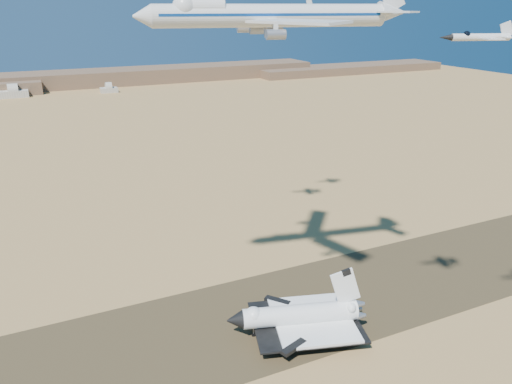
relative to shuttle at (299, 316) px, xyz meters
name	(u,v)px	position (x,y,z in m)	size (l,w,h in m)	color
ground	(239,324)	(-14.80, 11.52, -5.68)	(1200.00, 1200.00, 0.00)	#A47B48
runway	(239,324)	(-14.80, 11.52, -5.65)	(600.00, 50.00, 0.06)	#4A3C25
ridgeline	(122,79)	(50.52, 538.83, 1.95)	(960.00, 90.00, 18.00)	brown
hangars	(9,94)	(-78.80, 489.96, -0.85)	(200.50, 29.50, 30.00)	#B8B4A3
shuttle	(299,316)	(0.00, 0.00, 0.00)	(43.29, 33.96, 21.14)	white
carrier_747	(264,15)	(-8.27, 8.35, 86.49)	(71.49, 54.19, 17.75)	silver
crew_a	(338,343)	(7.38, -10.83, -4.79)	(0.61, 0.40, 1.67)	#D2620C
crew_b	(323,337)	(4.76, -6.35, -4.76)	(0.84, 0.48, 1.72)	#D2620C
crew_c	(330,339)	(6.24, -8.09, -4.71)	(1.06, 0.54, 1.82)	#D2620C
chase_jet_a	(479,37)	(23.10, -31.32, 82.63)	(16.08, 9.38, 4.10)	silver
chase_jet_c	(261,15)	(14.54, 58.02, 85.80)	(16.24, 9.55, 4.16)	silver
chase_jet_d	(296,7)	(33.44, 66.02, 88.43)	(14.47, 8.09, 3.62)	silver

